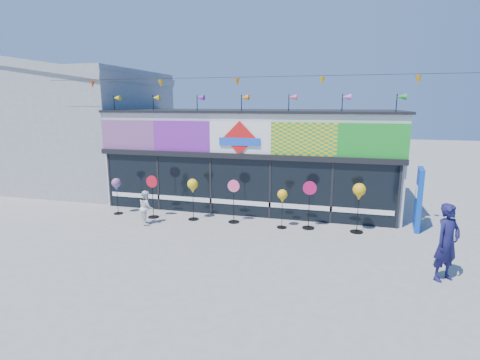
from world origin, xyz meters
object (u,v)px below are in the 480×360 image
(spinner_3, at_px, (234,200))
(spinner_5, at_px, (309,204))
(spinner_2, at_px, (193,187))
(blue_sign, at_px, (419,199))
(spinner_0, at_px, (116,185))
(adult_man, at_px, (447,242))
(spinner_1, at_px, (153,196))
(spinner_4, at_px, (282,197))
(child, at_px, (146,207))
(spinner_6, at_px, (359,193))

(spinner_3, height_order, spinner_5, spinner_5)
(spinner_2, xyz_separation_m, spinner_5, (4.35, 0.10, -0.37))
(spinner_2, xyz_separation_m, spinner_3, (1.59, 0.07, -0.42))
(blue_sign, relative_size, spinner_5, 1.28)
(spinner_0, bearing_deg, adult_man, -14.77)
(spinner_1, distance_m, spinner_4, 5.05)
(spinner_5, height_order, adult_man, adult_man)
(spinner_5, height_order, child, spinner_5)
(spinner_0, distance_m, spinner_6, 9.24)
(spinner_2, height_order, adult_man, adult_man)
(spinner_0, height_order, spinner_6, spinner_6)
(blue_sign, height_order, adult_man, blue_sign)
(spinner_4, relative_size, spinner_6, 0.81)
(spinner_3, xyz_separation_m, spinner_4, (1.83, -0.15, 0.27))
(adult_man, bearing_deg, child, 129.33)
(spinner_4, distance_m, spinner_5, 0.97)
(spinner_4, bearing_deg, spinner_5, 10.95)
(spinner_1, distance_m, spinner_3, 3.22)
(blue_sign, relative_size, spinner_6, 1.26)
(spinner_1, xyz_separation_m, spinner_6, (7.62, 0.25, 0.51))
(spinner_1, height_order, adult_man, adult_man)
(blue_sign, bearing_deg, spinner_5, -159.52)
(blue_sign, bearing_deg, spinner_0, -167.90)
(spinner_3, distance_m, spinner_4, 1.86)
(spinner_1, xyz_separation_m, child, (0.14, -0.77, -0.25))
(spinner_0, distance_m, child, 2.03)
(spinner_4, bearing_deg, child, -170.25)
(spinner_2, distance_m, spinner_6, 6.01)
(spinner_0, distance_m, spinner_2, 3.23)
(spinner_3, bearing_deg, blue_sign, 8.25)
(spinner_5, bearing_deg, spinner_1, -177.62)
(blue_sign, relative_size, adult_man, 1.11)
(blue_sign, height_order, spinner_5, blue_sign)
(spinner_5, bearing_deg, child, -170.06)
(blue_sign, relative_size, child, 1.74)
(blue_sign, xyz_separation_m, spinner_6, (-2.04, -0.90, 0.29))
(spinner_0, bearing_deg, spinner_4, -0.12)
(spinner_3, relative_size, spinner_5, 0.95)
(spinner_4, height_order, adult_man, adult_man)
(spinner_1, bearing_deg, child, -79.42)
(blue_sign, xyz_separation_m, spinner_3, (-6.46, -0.94, -0.24))
(spinner_5, bearing_deg, spinner_2, -178.69)
(spinner_0, distance_m, spinner_1, 1.64)
(spinner_2, height_order, child, spinner_2)
(spinner_4, distance_m, adult_man, 5.44)
(spinner_1, height_order, spinner_6, spinner_6)
(spinner_6, height_order, child, spinner_6)
(spinner_3, relative_size, spinner_4, 1.15)
(spinner_0, xyz_separation_m, spinner_3, (4.82, 0.14, -0.31))
(spinner_0, distance_m, spinner_3, 4.83)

